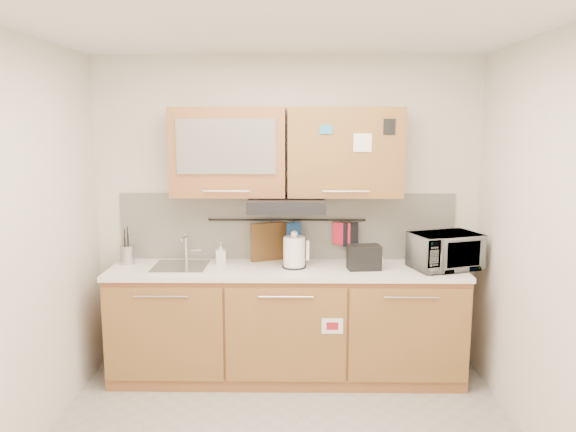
{
  "coord_description": "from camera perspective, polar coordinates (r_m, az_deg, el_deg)",
  "views": [
    {
      "loc": [
        0.07,
        -3.15,
        2.05
      ],
      "look_at": [
        0.01,
        1.05,
        1.36
      ],
      "focal_mm": 35.0,
      "sensor_mm": 36.0,
      "label": 1
    }
  ],
  "objects": [
    {
      "name": "pot_holder",
      "position": [
        4.69,
        5.46,
        -1.79
      ],
      "size": [
        0.15,
        0.05,
        0.18
      ],
      "primitive_type": "cube",
      "rotation": [
        0.0,
        0.0,
        -0.19
      ],
      "color": "red",
      "rests_on": "utensil_rail"
    },
    {
      "name": "utensil_crock",
      "position": [
        4.77,
        -15.98,
        -3.76
      ],
      "size": [
        0.13,
        0.13,
        0.3
      ],
      "rotation": [
        0.0,
        0.0,
        -0.1
      ],
      "color": "#ADADB1",
      "rests_on": "countertop"
    },
    {
      "name": "ceiling",
      "position": [
        3.2,
        -0.52,
        19.21
      ],
      "size": [
        3.2,
        3.2,
        0.0
      ],
      "primitive_type": "plane",
      "rotation": [
        3.14,
        0.0,
        0.0
      ],
      "color": "white",
      "rests_on": "wall_back"
    },
    {
      "name": "sink",
      "position": [
        4.6,
        -10.84,
        -5.02
      ],
      "size": [
        0.42,
        0.4,
        0.26
      ],
      "color": "silver",
      "rests_on": "countertop"
    },
    {
      "name": "oven_mitt",
      "position": [
        4.68,
        0.6,
        -1.91
      ],
      "size": [
        0.12,
        0.07,
        0.2
      ],
      "primitive_type": "cube",
      "rotation": [
        0.0,
        0.0,
        0.37
      ],
      "color": "#1E498A",
      "rests_on": "utensil_rail"
    },
    {
      "name": "base_cabinet",
      "position": [
        4.65,
        -0.16,
        -11.4
      ],
      "size": [
        2.8,
        0.64,
        0.88
      ],
      "color": "#AA6B3C",
      "rests_on": "floor"
    },
    {
      "name": "wall_back",
      "position": [
        4.71,
        -0.11,
        0.18
      ],
      "size": [
        3.2,
        0.0,
        3.2
      ],
      "primitive_type": "plane",
      "rotation": [
        1.57,
        0.0,
        0.0
      ],
      "color": "silver",
      "rests_on": "ground"
    },
    {
      "name": "utensil_rail",
      "position": [
        4.67,
        -0.12,
        -0.41
      ],
      "size": [
        1.3,
        0.02,
        0.02
      ],
      "primitive_type": "cylinder",
      "rotation": [
        0.0,
        1.57,
        0.0
      ],
      "color": "black",
      "rests_on": "backsplash"
    },
    {
      "name": "wall_left",
      "position": [
        3.64,
        -26.58,
        -3.57
      ],
      "size": [
        0.0,
        3.0,
        3.0
      ],
      "primitive_type": "plane",
      "rotation": [
        1.57,
        0.0,
        1.57
      ],
      "color": "silver",
      "rests_on": "ground"
    },
    {
      "name": "cutting_board",
      "position": [
        4.71,
        -1.66,
        -3.36
      ],
      "size": [
        0.35,
        0.16,
        0.45
      ],
      "primitive_type": "cube",
      "rotation": [
        0.0,
        0.0,
        0.4
      ],
      "color": "brown",
      "rests_on": "utensil_rail"
    },
    {
      "name": "kettle",
      "position": [
        4.46,
        0.64,
        -3.75
      ],
      "size": [
        0.22,
        0.2,
        0.3
      ],
      "rotation": [
        0.0,
        0.0,
        0.19
      ],
      "color": "white",
      "rests_on": "countertop"
    },
    {
      "name": "soap_bottle",
      "position": [
        4.62,
        -6.84,
        -3.78
      ],
      "size": [
        0.09,
        0.09,
        0.17
      ],
      "primitive_type": "imported",
      "rotation": [
        0.0,
        0.0,
        0.12
      ],
      "color": "#999999",
      "rests_on": "countertop"
    },
    {
      "name": "backsplash",
      "position": [
        4.72,
        -0.11,
        -1.05
      ],
      "size": [
        2.8,
        0.02,
        0.56
      ],
      "primitive_type": "cube",
      "color": "silver",
      "rests_on": "countertop"
    },
    {
      "name": "wall_right",
      "position": [
        3.59,
        26.08,
        -3.73
      ],
      "size": [
        0.0,
        3.0,
        3.0
      ],
      "primitive_type": "plane",
      "rotation": [
        1.57,
        0.0,
        -1.57
      ],
      "color": "silver",
      "rests_on": "ground"
    },
    {
      "name": "countertop",
      "position": [
        4.49,
        -0.16,
        -5.5
      ],
      "size": [
        2.82,
        0.62,
        0.04
      ],
      "primitive_type": "cube",
      "color": "white",
      "rests_on": "base_cabinet"
    },
    {
      "name": "toaster",
      "position": [
        4.45,
        7.72,
        -4.16
      ],
      "size": [
        0.27,
        0.18,
        0.19
      ],
      "rotation": [
        0.0,
        0.0,
        0.1
      ],
      "color": "black",
      "rests_on": "countertop"
    },
    {
      "name": "range_hood",
      "position": [
        4.45,
        -0.15,
        1.19
      ],
      "size": [
        0.6,
        0.46,
        0.1
      ],
      "primitive_type": "cube",
      "color": "black",
      "rests_on": "upper_cabinets"
    },
    {
      "name": "upper_cabinets",
      "position": [
        4.48,
        -0.21,
        6.52
      ],
      "size": [
        1.82,
        0.37,
        0.7
      ],
      "color": "#AA6B3C",
      "rests_on": "wall_back"
    },
    {
      "name": "microwave",
      "position": [
        4.59,
        15.66,
        -3.45
      ],
      "size": [
        0.6,
        0.5,
        0.28
      ],
      "primitive_type": "imported",
      "rotation": [
        0.0,
        0.0,
        0.34
      ],
      "color": "#999999",
      "rests_on": "countertop"
    },
    {
      "name": "dark_pouch",
      "position": [
        4.7,
        6.36,
        -1.87
      ],
      "size": [
        0.13,
        0.05,
        0.2
      ],
      "primitive_type": "cube",
      "rotation": [
        0.0,
        0.0,
        0.12
      ],
      "color": "black",
      "rests_on": "utensil_rail"
    }
  ]
}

